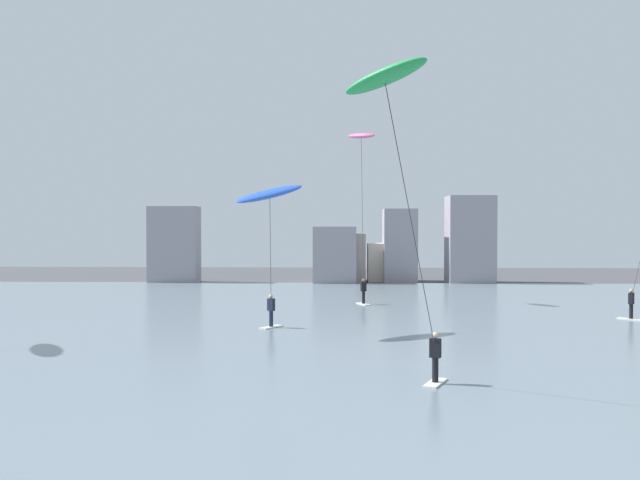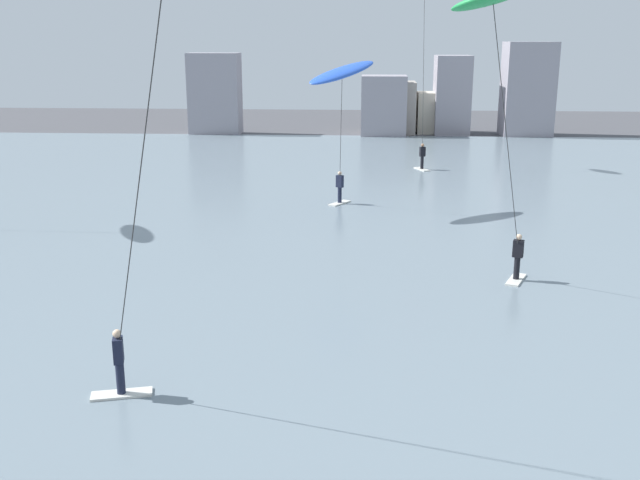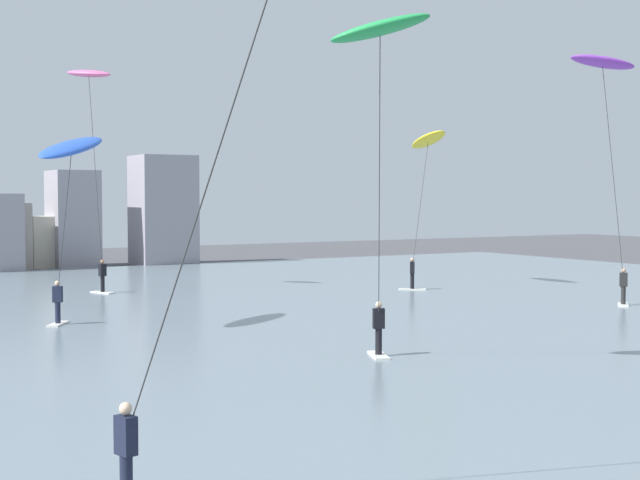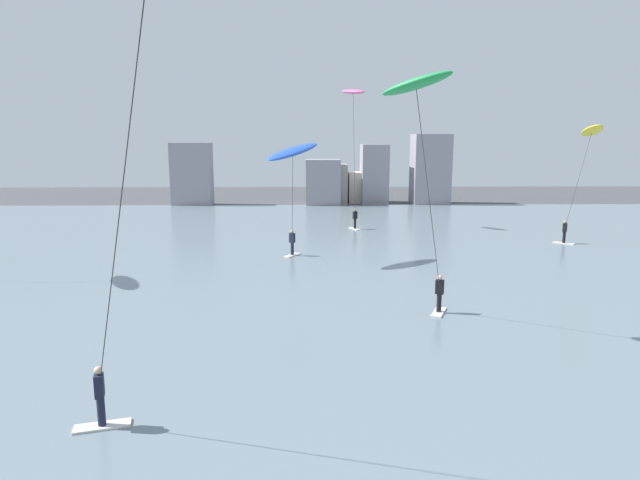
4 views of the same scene
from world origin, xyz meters
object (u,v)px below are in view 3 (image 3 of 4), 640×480
kitesurfer_yellow (427,150)px  kitesurfer_purple (605,92)px  kitesurfer_green (380,74)px  kitesurfer_pink (91,104)px  kitesurfer_blue (71,158)px

kitesurfer_yellow → kitesurfer_purple: kitesurfer_purple is taller
kitesurfer_green → kitesurfer_purple: 17.98m
kitesurfer_green → kitesurfer_pink: bearing=90.7°
kitesurfer_yellow → kitesurfer_blue: kitesurfer_yellow is taller
kitesurfer_yellow → kitesurfer_blue: size_ratio=1.16×
kitesurfer_green → kitesurfer_blue: 13.41m
kitesurfer_pink → kitesurfer_blue: (-4.57, -12.97, -3.27)m
kitesurfer_yellow → kitesurfer_pink: size_ratio=0.74×
kitesurfer_yellow → kitesurfer_pink: (-16.07, 6.57, 2.15)m
kitesurfer_pink → kitesurfer_blue: kitesurfer_pink is taller
kitesurfer_yellow → kitesurfer_green: bearing=-130.1°
kitesurfer_green → kitesurfer_blue: kitesurfer_green is taller
kitesurfer_purple → kitesurfer_blue: kitesurfer_purple is taller
kitesurfer_yellow → kitesurfer_purple: 11.72m
kitesurfer_yellow → kitesurfer_green: 24.51m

